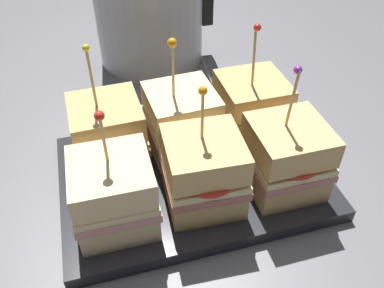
{
  "coord_description": "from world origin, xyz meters",
  "views": [
    {
      "loc": [
        -0.1,
        -0.36,
        0.39
      ],
      "look_at": [
        0.0,
        0.0,
        0.07
      ],
      "focal_mm": 38.0,
      "sensor_mm": 36.0,
      "label": 1
    }
  ],
  "objects_px": {
    "sandwich_front_left": "(114,194)",
    "sandwich_front_right": "(286,158)",
    "sandwich_back_left": "(108,135)",
    "sandwich_front_center": "(204,172)",
    "serving_platter": "(192,177)",
    "sandwich_back_right": "(251,109)",
    "sandwich_back_center": "(180,122)"
  },
  "relations": [
    {
      "from": "serving_platter",
      "to": "sandwich_back_right",
      "type": "bearing_deg",
      "value": 27.46
    },
    {
      "from": "sandwich_back_center",
      "to": "sandwich_front_left",
      "type": "bearing_deg",
      "value": -134.62
    },
    {
      "from": "serving_platter",
      "to": "sandwich_front_left",
      "type": "distance_m",
      "value": 0.13
    },
    {
      "from": "sandwich_front_right",
      "to": "sandwich_back_center",
      "type": "bearing_deg",
      "value": 135.51
    },
    {
      "from": "serving_platter",
      "to": "sandwich_back_right",
      "type": "distance_m",
      "value": 0.12
    },
    {
      "from": "sandwich_front_left",
      "to": "sandwich_front_right",
      "type": "relative_size",
      "value": 0.9
    },
    {
      "from": "sandwich_back_right",
      "to": "sandwich_front_right",
      "type": "bearing_deg",
      "value": -88.29
    },
    {
      "from": "serving_platter",
      "to": "sandwich_back_right",
      "type": "relative_size",
      "value": 1.95
    },
    {
      "from": "sandwich_front_left",
      "to": "sandwich_front_right",
      "type": "height_order",
      "value": "sandwich_front_right"
    },
    {
      "from": "sandwich_front_center",
      "to": "sandwich_back_center",
      "type": "bearing_deg",
      "value": 91.78
    },
    {
      "from": "sandwich_front_center",
      "to": "sandwich_back_right",
      "type": "bearing_deg",
      "value": 45.55
    },
    {
      "from": "sandwich_front_right",
      "to": "sandwich_back_right",
      "type": "relative_size",
      "value": 0.97
    },
    {
      "from": "serving_platter",
      "to": "sandwich_front_right",
      "type": "bearing_deg",
      "value": -27.12
    },
    {
      "from": "sandwich_front_center",
      "to": "sandwich_back_left",
      "type": "relative_size",
      "value": 0.91
    },
    {
      "from": "sandwich_front_center",
      "to": "sandwich_back_center",
      "type": "xyz_separation_m",
      "value": [
        -0.0,
        0.1,
        0.0
      ]
    },
    {
      "from": "sandwich_front_center",
      "to": "serving_platter",
      "type": "bearing_deg",
      "value": 90.7
    },
    {
      "from": "sandwich_front_left",
      "to": "sandwich_front_center",
      "type": "bearing_deg",
      "value": 1.93
    },
    {
      "from": "sandwich_back_left",
      "to": "sandwich_front_right",
      "type": "bearing_deg",
      "value": -27.11
    },
    {
      "from": "sandwich_back_left",
      "to": "sandwich_back_right",
      "type": "distance_m",
      "value": 0.19
    },
    {
      "from": "sandwich_front_left",
      "to": "sandwich_front_center",
      "type": "xyz_separation_m",
      "value": [
        0.1,
        0.0,
        0.0
      ]
    },
    {
      "from": "serving_platter",
      "to": "sandwich_back_center",
      "type": "height_order",
      "value": "sandwich_back_center"
    },
    {
      "from": "sandwich_back_left",
      "to": "sandwich_back_right",
      "type": "relative_size",
      "value": 0.99
    },
    {
      "from": "serving_platter",
      "to": "sandwich_front_left",
      "type": "xyz_separation_m",
      "value": [
        -0.1,
        -0.05,
        0.05
      ]
    },
    {
      "from": "sandwich_front_center",
      "to": "sandwich_back_right",
      "type": "xyz_separation_m",
      "value": [
        0.1,
        0.1,
        -0.0
      ]
    },
    {
      "from": "sandwich_front_left",
      "to": "sandwich_back_left",
      "type": "xyz_separation_m",
      "value": [
        0.01,
        0.1,
        0.0
      ]
    },
    {
      "from": "sandwich_front_right",
      "to": "sandwich_back_left",
      "type": "distance_m",
      "value": 0.22
    },
    {
      "from": "sandwich_back_right",
      "to": "serving_platter",
      "type": "bearing_deg",
      "value": -152.54
    },
    {
      "from": "sandwich_front_center",
      "to": "sandwich_front_right",
      "type": "relative_size",
      "value": 0.92
    },
    {
      "from": "serving_platter",
      "to": "sandwich_back_right",
      "type": "height_order",
      "value": "sandwich_back_right"
    },
    {
      "from": "sandwich_front_left",
      "to": "sandwich_front_right",
      "type": "xyz_separation_m",
      "value": [
        0.2,
        0.0,
        0.0
      ]
    },
    {
      "from": "sandwich_back_left",
      "to": "sandwich_back_center",
      "type": "distance_m",
      "value": 0.09
    },
    {
      "from": "sandwich_front_center",
      "to": "sandwich_back_right",
      "type": "relative_size",
      "value": 0.9
    }
  ]
}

